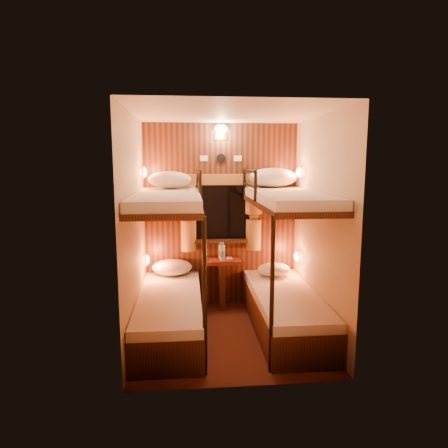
{
  "coord_description": "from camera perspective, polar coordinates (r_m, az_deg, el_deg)",
  "views": [
    {
      "loc": [
        -0.44,
        -4.19,
        1.91
      ],
      "look_at": [
        -0.04,
        0.15,
        1.23
      ],
      "focal_mm": 32.0,
      "sensor_mm": 36.0,
      "label": 1
    }
  ],
  "objects": [
    {
      "name": "wall_left",
      "position": [
        4.28,
        -12.71,
        -0.84
      ],
      "size": [
        0.0,
        2.4,
        2.4
      ],
      "primitive_type": "plane",
      "rotation": [
        1.57,
        0.0,
        1.57
      ],
      "color": "#C6B293",
      "rests_on": "floor"
    },
    {
      "name": "wall_front",
      "position": [
        3.25,
        2.63,
        -3.72
      ],
      "size": [
        2.4,
        0.0,
        2.4
      ],
      "primitive_type": "plane",
      "rotation": [
        -1.57,
        0.0,
        0.0
      ],
      "color": "#C6B293",
      "rests_on": "floor"
    },
    {
      "name": "bunk_left",
      "position": [
        4.47,
        -7.78,
        -8.76
      ],
      "size": [
        0.72,
        1.9,
        1.82
      ],
      "color": "black",
      "rests_on": "floor"
    },
    {
      "name": "floor",
      "position": [
        4.62,
        0.68,
        -15.48
      ],
      "size": [
        2.1,
        2.1,
        0.0
      ],
      "primitive_type": "plane",
      "color": "#35110E",
      "rests_on": "ground"
    },
    {
      "name": "table",
      "position": [
        5.27,
        -0.27,
        -7.55
      ],
      "size": [
        0.5,
        0.34,
        0.66
      ],
      "color": "#5E2915",
      "rests_on": "floor"
    },
    {
      "name": "reading_lamps",
      "position": [
        4.95,
        -0.13,
        1.15
      ],
      "size": [
        2.0,
        0.2,
        1.25
      ],
      "color": "orange",
      "rests_on": "wall_left"
    },
    {
      "name": "wall_right",
      "position": [
        4.48,
        13.53,
        -0.44
      ],
      "size": [
        0.0,
        2.4,
        2.4
      ],
      "primitive_type": "plane",
      "rotation": [
        1.57,
        0.0,
        -1.57
      ],
      "color": "#C6B293",
      "rests_on": "floor"
    },
    {
      "name": "sachet_b",
      "position": [
        5.3,
        0.78,
        -4.81
      ],
      "size": [
        0.09,
        0.07,
        0.01
      ],
      "primitive_type": "cube",
      "rotation": [
        0.0,
        0.0,
        0.1
      ],
      "color": "silver",
      "rests_on": "table"
    },
    {
      "name": "bottle_left",
      "position": [
        5.21,
        -0.46,
        -4.02
      ],
      "size": [
        0.06,
        0.06,
        0.22
      ],
      "rotation": [
        0.0,
        0.0,
        -0.4
      ],
      "color": "#99BFE5",
      "rests_on": "table"
    },
    {
      "name": "back_fixtures",
      "position": [
        5.22,
        -0.43,
        12.61
      ],
      "size": [
        0.54,
        0.09,
        0.48
      ],
      "color": "black",
      "rests_on": "back_panel"
    },
    {
      "name": "curtains",
      "position": [
        5.22,
        -0.39,
        1.8
      ],
      "size": [
        1.1,
        0.22,
        1.0
      ],
      "color": "olive",
      "rests_on": "back_panel"
    },
    {
      "name": "ceiling",
      "position": [
        4.24,
        0.74,
        15.56
      ],
      "size": [
        2.1,
        2.1,
        0.0
      ],
      "primitive_type": "plane",
      "rotation": [
        3.14,
        0.0,
        0.0
      ],
      "color": "silver",
      "rests_on": "wall_back"
    },
    {
      "name": "pillow_upper_left",
      "position": [
        4.9,
        -7.77,
        6.27
      ],
      "size": [
        0.53,
        0.38,
        0.21
      ],
      "primitive_type": "ellipsoid",
      "color": "white",
      "rests_on": "bunk_left"
    },
    {
      "name": "pillow_lower_right",
      "position": [
        5.19,
        7.1,
        -6.48
      ],
      "size": [
        0.42,
        0.3,
        0.17
      ],
      "primitive_type": "ellipsoid",
      "color": "white",
      "rests_on": "bunk_right"
    },
    {
      "name": "back_panel",
      "position": [
        5.29,
        -0.45,
        1.21
      ],
      "size": [
        2.0,
        0.03,
        2.4
      ],
      "primitive_type": "cube",
      "color": "black",
      "rests_on": "floor"
    },
    {
      "name": "pillow_upper_right",
      "position": [
        5.15,
        7.0,
        6.63
      ],
      "size": [
        0.62,
        0.44,
        0.24
      ],
      "primitive_type": "ellipsoid",
      "color": "white",
      "rests_on": "bunk_right"
    },
    {
      "name": "bunk_right",
      "position": [
        4.6,
        8.75,
        -8.29
      ],
      "size": [
        0.72,
        1.9,
        1.82
      ],
      "color": "black",
      "rests_on": "floor"
    },
    {
      "name": "window",
      "position": [
        5.26,
        -0.42,
        0.95
      ],
      "size": [
        1.0,
        0.12,
        0.79
      ],
      "color": "black",
      "rests_on": "back_panel"
    },
    {
      "name": "bottle_right",
      "position": [
        5.13,
        -0.22,
        -4.13
      ],
      "size": [
        0.07,
        0.07,
        0.24
      ],
      "rotation": [
        0.0,
        0.0,
        -0.33
      ],
      "color": "#99BFE5",
      "rests_on": "table"
    },
    {
      "name": "wall_back",
      "position": [
        5.3,
        -0.46,
        1.23
      ],
      "size": [
        2.4,
        0.0,
        2.4
      ],
      "primitive_type": "plane",
      "rotation": [
        1.57,
        0.0,
        0.0
      ],
      "color": "#C6B293",
      "rests_on": "floor"
    },
    {
      "name": "sachet_a",
      "position": [
        5.22,
        0.79,
        -5.01
      ],
      "size": [
        0.08,
        0.06,
        0.01
      ],
      "primitive_type": "cube",
      "rotation": [
        0.0,
        0.0,
        0.02
      ],
      "color": "silver",
      "rests_on": "table"
    },
    {
      "name": "pillow_lower_left",
      "position": [
        5.23,
        -7.43,
        -6.13
      ],
      "size": [
        0.52,
        0.37,
        0.2
      ],
      "primitive_type": "ellipsoid",
      "color": "white",
      "rests_on": "bunk_left"
    }
  ]
}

